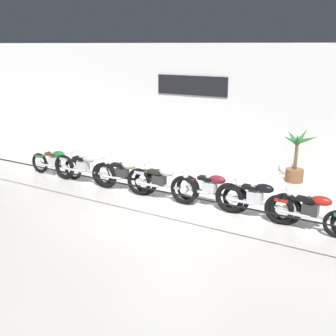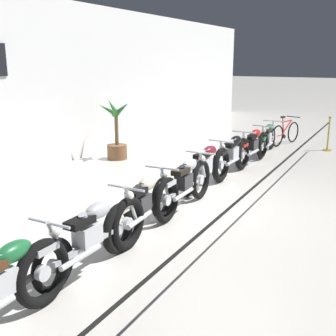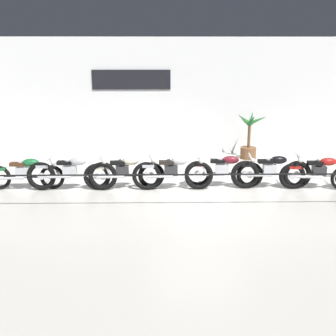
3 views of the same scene
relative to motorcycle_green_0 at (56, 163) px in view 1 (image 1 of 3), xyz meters
The scene contains 11 objects.
ground_plane 4.81m from the motorcycle_green_0, ahead, with size 120.00×120.00×0.00m, color silver.
back_wall 6.73m from the motorcycle_green_0, 43.49° to the left, with size 28.00×0.29×4.20m.
motorcycle_green_0 is the anchor object (origin of this frame).
motorcycle_silver_1 1.31m from the motorcycle_green_0, ahead, with size 2.48×0.62×0.98m.
motorcycle_cream_2 2.72m from the motorcycle_green_0, ahead, with size 2.24×0.62×0.95m.
motorcycle_silver_3 4.06m from the motorcycle_green_0, ahead, with size 2.23×0.62×0.97m.
motorcycle_maroon_4 5.49m from the motorcycle_green_0, ahead, with size 2.20×0.62×0.95m.
motorcycle_black_5 6.79m from the motorcycle_green_0, ahead, with size 2.24×0.62×0.97m.
motorcycle_red_6 8.14m from the motorcycle_green_0, ahead, with size 2.28×0.62×0.94m.
potted_palm_left_of_row 7.65m from the motorcycle_green_0, 26.39° to the left, with size 1.08×0.85×1.71m.
stanchion_far_left 3.60m from the motorcycle_green_0, 27.07° to the right, with size 12.20×0.28×1.05m.
Camera 1 is at (5.08, -8.85, 4.16)m, focal length 45.00 mm.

